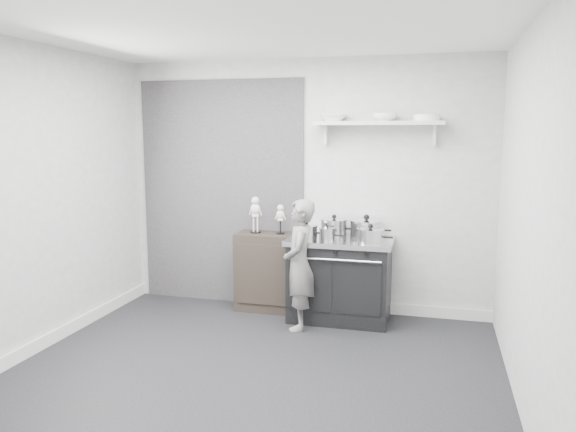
% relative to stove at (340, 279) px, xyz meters
% --- Properties ---
extents(ground, '(4.00, 4.00, 0.00)m').
position_rel_stove_xyz_m(ground, '(-0.46, -1.48, -0.43)').
color(ground, black).
rests_on(ground, ground).
extents(room_shell, '(4.02, 3.62, 2.71)m').
position_rel_stove_xyz_m(room_shell, '(-0.55, -1.33, 1.21)').
color(room_shell, '#A1A19F').
rests_on(room_shell, ground).
extents(wall_shelf, '(1.30, 0.26, 0.24)m').
position_rel_stove_xyz_m(wall_shelf, '(0.34, 0.20, 1.58)').
color(wall_shelf, silver).
rests_on(wall_shelf, room_shell).
extents(stove, '(1.07, 0.67, 0.86)m').
position_rel_stove_xyz_m(stove, '(0.00, 0.00, 0.00)').
color(stove, black).
rests_on(stove, ground).
extents(side_cabinet, '(0.65, 0.38, 0.85)m').
position_rel_stove_xyz_m(side_cabinet, '(-0.82, 0.13, -0.01)').
color(side_cabinet, black).
rests_on(side_cabinet, ground).
extents(child, '(0.37, 0.51, 1.29)m').
position_rel_stove_xyz_m(child, '(-0.34, -0.36, 0.21)').
color(child, slate).
rests_on(child, ground).
extents(pot_front_left, '(0.31, 0.22, 0.18)m').
position_rel_stove_xyz_m(pot_front_left, '(-0.33, -0.09, 0.49)').
color(pot_front_left, silver).
rests_on(pot_front_left, stove).
extents(pot_back_left, '(0.37, 0.28, 0.23)m').
position_rel_stove_xyz_m(pot_back_left, '(-0.09, 0.12, 0.52)').
color(pot_back_left, silver).
rests_on(pot_back_left, stove).
extents(pot_back_right, '(0.43, 0.34, 0.24)m').
position_rel_stove_xyz_m(pot_back_right, '(0.25, 0.13, 0.52)').
color(pot_back_right, silver).
rests_on(pot_back_right, stove).
extents(pot_front_right, '(0.35, 0.27, 0.19)m').
position_rel_stove_xyz_m(pot_front_right, '(0.32, -0.15, 0.50)').
color(pot_front_right, silver).
rests_on(pot_front_right, stove).
extents(pot_front_center, '(0.25, 0.16, 0.15)m').
position_rel_stove_xyz_m(pot_front_center, '(-0.11, -0.13, 0.49)').
color(pot_front_center, silver).
rests_on(pot_front_center, stove).
extents(skeleton_full, '(0.13, 0.08, 0.45)m').
position_rel_stove_xyz_m(skeleton_full, '(-0.95, 0.13, 0.64)').
color(skeleton_full, beige).
rests_on(skeleton_full, side_cabinet).
extents(skeleton_torso, '(0.10, 0.07, 0.36)m').
position_rel_stove_xyz_m(skeleton_torso, '(-0.67, 0.13, 0.60)').
color(skeleton_torso, beige).
rests_on(skeleton_torso, side_cabinet).
extents(bowl_large, '(0.28, 0.28, 0.07)m').
position_rel_stove_xyz_m(bowl_large, '(-0.12, 0.19, 1.64)').
color(bowl_large, white).
rests_on(bowl_large, wall_shelf).
extents(bowl_small, '(0.24, 0.24, 0.08)m').
position_rel_stove_xyz_m(bowl_small, '(0.40, 0.19, 1.65)').
color(bowl_small, white).
rests_on(bowl_small, wall_shelf).
extents(plate_stack, '(0.26, 0.26, 0.06)m').
position_rel_stove_xyz_m(plate_stack, '(0.81, 0.19, 1.64)').
color(plate_stack, white).
rests_on(plate_stack, wall_shelf).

